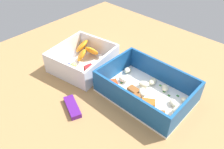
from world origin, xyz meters
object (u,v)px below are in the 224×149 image
at_px(pasta_container, 145,91).
at_px(candy_bar, 72,107).
at_px(paper_cup_liner, 61,51).
at_px(fruit_bowl, 84,60).

height_order(pasta_container, candy_bar, pasta_container).
bearing_deg(pasta_container, paper_cup_liner, 4.29).
distance_m(fruit_bowl, candy_bar, 0.17).
bearing_deg(candy_bar, pasta_container, -123.51).
distance_m(pasta_container, fruit_bowl, 0.21).
bearing_deg(candy_bar, fruit_bowl, -50.96).
relative_size(fruit_bowl, paper_cup_liner, 5.11).
bearing_deg(paper_cup_liner, fruit_bowl, -177.96).
bearing_deg(candy_bar, paper_cup_liner, -30.62).
xyz_separation_m(pasta_container, paper_cup_liner, (0.31, 0.02, -0.01)).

